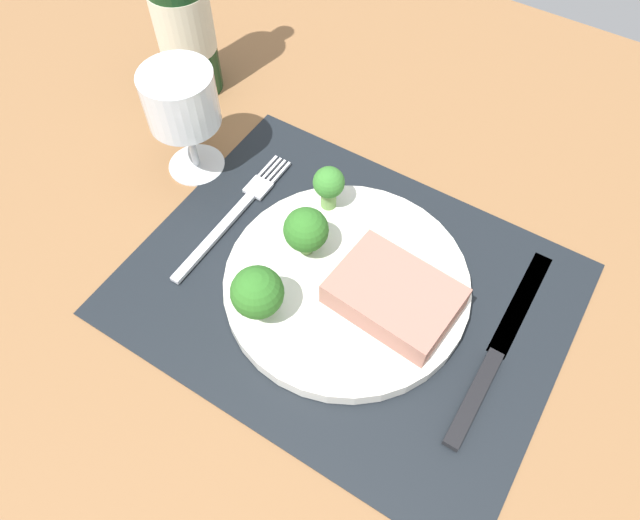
{
  "coord_description": "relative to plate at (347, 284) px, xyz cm",
  "views": [
    {
      "loc": [
        13.45,
        -26.38,
        49.39
      ],
      "look_at": [
        -3.37,
        0.51,
        1.9
      ],
      "focal_mm": 32.68,
      "sensor_mm": 36.0,
      "label": 1
    }
  ],
  "objects": [
    {
      "name": "ground_plane",
      "position": [
        0.0,
        0.0,
        -2.6
      ],
      "size": [
        140.0,
        110.0,
        3.0
      ],
      "primitive_type": "cube",
      "color": "brown"
    },
    {
      "name": "placemat",
      "position": [
        0.0,
        0.0,
        -0.95
      ],
      "size": [
        41.62,
        32.59,
        0.3
      ],
      "primitive_type": "cube",
      "color": "black",
      "rests_on": "ground_plane"
    },
    {
      "name": "plate",
      "position": [
        0.0,
        0.0,
        0.0
      ],
      "size": [
        23.8,
        23.8,
        1.6
      ],
      "primitive_type": "cylinder",
      "color": "silver",
      "rests_on": "placemat"
    },
    {
      "name": "steak",
      "position": [
        4.97,
        -0.44,
        2.2
      ],
      "size": [
        11.87,
        8.98,
        2.79
      ],
      "primitive_type": "cube",
      "rotation": [
        0.0,
        0.0,
        -0.09
      ],
      "color": "#9E6B5B",
      "rests_on": "plate"
    },
    {
      "name": "broccoli_center",
      "position": [
        -5.11,
        0.8,
        4.13
      ],
      "size": [
        4.36,
        4.36,
        5.59
      ],
      "color": "#6B994C",
      "rests_on": "plate"
    },
    {
      "name": "broccoli_near_steak",
      "position": [
        -6.32,
        6.9,
        3.97
      ],
      "size": [
        3.24,
        3.24,
        5.14
      ],
      "color": "#6B994C",
      "rests_on": "plate"
    },
    {
      "name": "broccoli_near_fork",
      "position": [
        -4.92,
        -7.37,
        4.43
      ],
      "size": [
        4.79,
        4.79,
        6.09
      ],
      "color": "#6B994C",
      "rests_on": "plate"
    },
    {
      "name": "fork",
      "position": [
        -14.72,
        1.42,
        -0.55
      ],
      "size": [
        2.4,
        19.2,
        0.5
      ],
      "rotation": [
        0.0,
        0.0,
        -0.04
      ],
      "color": "silver",
      "rests_on": "placemat"
    },
    {
      "name": "knife",
      "position": [
        15.21,
        0.53,
        -0.5
      ],
      "size": [
        1.8,
        23.0,
        0.8
      ],
      "rotation": [
        0.0,
        0.0,
        -0.02
      ],
      "color": "black",
      "rests_on": "placemat"
    },
    {
      "name": "wine_bottle",
      "position": [
        -31.54,
        15.94,
        9.71
      ],
      "size": [
        6.81,
        6.81,
        29.09
      ],
      "color": "#143819",
      "rests_on": "ground_plane"
    },
    {
      "name": "wine_glass",
      "position": [
        -22.91,
        5.17,
        7.87
      ],
      "size": [
        7.59,
        7.59,
        12.72
      ],
      "color": "silver",
      "rests_on": "ground_plane"
    }
  ]
}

